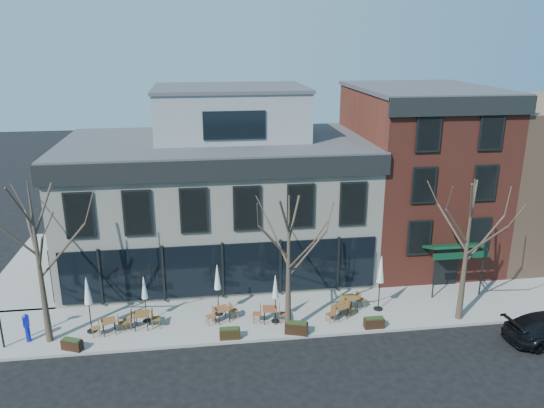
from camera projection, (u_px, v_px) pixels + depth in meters
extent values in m
plane|color=black|center=(224.00, 300.00, 29.69)|extent=(120.00, 120.00, 0.00)
cube|color=gray|center=(287.00, 314.00, 28.06)|extent=(33.50, 4.70, 0.15)
cube|color=gray|center=(42.00, 267.00, 33.85)|extent=(4.50, 12.00, 0.15)
cube|color=silver|center=(218.00, 206.00, 33.20)|extent=(18.00, 10.00, 8.00)
cube|color=#47474C|center=(216.00, 142.00, 31.98)|extent=(18.30, 10.30, 0.30)
cube|color=black|center=(220.00, 170.00, 27.30)|extent=(18.30, 0.25, 1.10)
cube|color=black|center=(59.00, 154.00, 30.93)|extent=(0.25, 10.30, 1.10)
cube|color=black|center=(223.00, 270.00, 29.06)|extent=(17.20, 0.12, 3.00)
cube|color=black|center=(68.00, 250.00, 31.70)|extent=(0.12, 7.50, 3.00)
cube|color=gray|center=(230.00, 114.00, 32.59)|extent=(9.00, 6.50, 3.00)
cube|color=maroon|center=(417.00, 175.00, 34.46)|extent=(8.00, 10.00, 11.00)
cube|color=#47474C|center=(425.00, 89.00, 32.78)|extent=(8.20, 10.20, 0.25)
cube|color=black|center=(464.00, 106.00, 28.08)|extent=(8.20, 0.25, 1.00)
cube|color=#0B331D|center=(455.00, 246.00, 29.72)|extent=(3.20, 1.66, 0.67)
cube|color=black|center=(446.00, 267.00, 30.97)|extent=(1.40, 0.10, 2.50)
cone|color=#382B21|center=(39.00, 265.00, 24.31)|extent=(0.34, 0.34, 7.92)
cylinder|color=#382B21|center=(63.00, 251.00, 24.46)|extent=(2.23, 0.50, 2.48)
cylinder|color=#382B21|center=(32.00, 237.00, 24.85)|extent=(1.03, 2.05, 2.14)
cylinder|color=#382B21|center=(13.00, 237.00, 23.44)|extent=(1.80, 0.75, 2.21)
cylinder|color=#382B21|center=(41.00, 254.00, 23.17)|extent=(1.03, 2.04, 2.28)
cone|color=#382B21|center=(288.00, 266.00, 25.29)|extent=(0.34, 0.34, 7.04)
cylinder|color=#382B21|center=(307.00, 254.00, 25.42)|extent=(2.00, 0.46, 2.21)
cylinder|color=#382B21|center=(278.00, 242.00, 25.78)|extent=(0.93, 1.84, 1.91)
cylinder|color=#382B21|center=(274.00, 242.00, 24.52)|extent=(1.61, 0.68, 1.97)
cylinder|color=#382B21|center=(300.00, 256.00, 24.28)|extent=(0.93, 1.83, 2.03)
cone|color=#382B21|center=(466.00, 251.00, 26.41)|extent=(0.34, 0.34, 7.48)
cylinder|color=#382B21|center=(485.00, 239.00, 26.55)|extent=(2.12, 0.48, 2.35)
cylinder|color=#382B21|center=(452.00, 227.00, 26.92)|extent=(0.98, 1.94, 2.03)
cylinder|color=#382B21|center=(457.00, 227.00, 25.59)|extent=(1.71, 0.71, 2.09)
cylinder|color=#382B21|center=(486.00, 241.00, 25.34)|extent=(0.98, 1.94, 2.16)
cylinder|color=#0E16B9|center=(28.00, 334.00, 25.34)|extent=(0.23, 0.23, 0.79)
cube|color=#0E16B9|center=(26.00, 321.00, 25.13)|extent=(0.26, 0.22, 0.57)
cone|color=#0E16B9|center=(25.00, 315.00, 25.03)|extent=(0.29, 0.29, 0.14)
cube|color=brown|center=(108.00, 321.00, 25.91)|extent=(0.83, 0.83, 0.04)
cylinder|color=black|center=(104.00, 331.00, 25.68)|extent=(0.04, 0.04, 0.70)
cylinder|color=black|center=(115.00, 329.00, 25.88)|extent=(0.04, 0.04, 0.70)
cylinder|color=black|center=(103.00, 325.00, 26.16)|extent=(0.04, 0.04, 0.70)
cylinder|color=black|center=(114.00, 323.00, 26.36)|extent=(0.04, 0.04, 0.70)
cube|color=brown|center=(141.00, 314.00, 26.36)|extent=(0.78, 0.78, 0.04)
cylinder|color=black|center=(135.00, 325.00, 26.16)|extent=(0.04, 0.04, 0.78)
cylinder|color=black|center=(147.00, 324.00, 26.22)|extent=(0.04, 0.04, 0.78)
cylinder|color=black|center=(137.00, 318.00, 26.74)|extent=(0.04, 0.04, 0.78)
cylinder|color=black|center=(149.00, 318.00, 26.80)|extent=(0.04, 0.04, 0.78)
cube|color=brown|center=(222.00, 309.00, 27.02)|extent=(0.88, 0.88, 0.04)
cylinder|color=black|center=(219.00, 319.00, 26.78)|extent=(0.04, 0.04, 0.71)
cylinder|color=black|center=(229.00, 316.00, 27.02)|extent=(0.04, 0.04, 0.71)
cylinder|color=black|center=(215.00, 314.00, 27.25)|extent=(0.04, 0.04, 0.71)
cylinder|color=black|center=(225.00, 311.00, 27.49)|extent=(0.04, 0.04, 0.71)
cube|color=brown|center=(270.00, 309.00, 26.93)|extent=(0.82, 0.82, 0.04)
cylinder|color=black|center=(264.00, 318.00, 26.78)|extent=(0.04, 0.04, 0.75)
cylinder|color=black|center=(276.00, 318.00, 26.77)|extent=(0.04, 0.04, 0.75)
cylinder|color=black|center=(265.00, 313.00, 27.33)|extent=(0.04, 0.04, 0.75)
cylinder|color=black|center=(276.00, 313.00, 27.32)|extent=(0.04, 0.04, 0.75)
cube|color=brown|center=(340.00, 307.00, 27.27)|extent=(0.87, 0.87, 0.04)
cylinder|color=black|center=(339.00, 316.00, 27.03)|extent=(0.04, 0.04, 0.68)
cylinder|color=black|center=(347.00, 314.00, 27.29)|extent=(0.04, 0.04, 0.68)
cylinder|color=black|center=(333.00, 312.00, 27.47)|extent=(0.04, 0.04, 0.68)
cylinder|color=black|center=(341.00, 309.00, 27.73)|extent=(0.04, 0.04, 0.68)
cube|color=brown|center=(350.00, 297.00, 28.07)|extent=(0.93, 0.93, 0.04)
cylinder|color=black|center=(348.00, 308.00, 27.82)|extent=(0.04, 0.04, 0.76)
cylinder|color=black|center=(358.00, 305.00, 28.06)|extent=(0.04, 0.04, 0.76)
cylinder|color=black|center=(342.00, 303.00, 28.32)|extent=(0.04, 0.04, 0.76)
cylinder|color=black|center=(351.00, 301.00, 28.56)|extent=(0.04, 0.04, 0.76)
cylinder|color=black|center=(92.00, 331.00, 26.27)|extent=(0.47, 0.47, 0.06)
cylinder|color=black|center=(90.00, 310.00, 25.92)|extent=(0.05, 0.05, 2.37)
cone|color=white|center=(87.00, 290.00, 25.59)|extent=(0.39, 0.39, 1.40)
cylinder|color=black|center=(147.00, 321.00, 27.23)|extent=(0.40, 0.40, 0.05)
cylinder|color=black|center=(145.00, 304.00, 26.94)|extent=(0.05, 0.05, 1.99)
cone|color=silver|center=(144.00, 288.00, 26.67)|extent=(0.33, 0.33, 1.18)
cylinder|color=black|center=(219.00, 314.00, 27.90)|extent=(0.45, 0.45, 0.06)
cylinder|color=black|center=(218.00, 295.00, 27.57)|extent=(0.05, 0.05, 2.26)
cone|color=silver|center=(217.00, 277.00, 27.26)|extent=(0.37, 0.37, 1.33)
cylinder|color=black|center=(275.00, 321.00, 27.19)|extent=(0.42, 0.42, 0.06)
cylinder|color=black|center=(275.00, 303.00, 26.88)|extent=(0.05, 0.05, 2.08)
cone|color=silver|center=(275.00, 287.00, 26.59)|extent=(0.34, 0.34, 1.23)
cylinder|color=black|center=(378.00, 309.00, 28.41)|extent=(0.49, 0.49, 0.07)
cylinder|color=black|center=(379.00, 289.00, 28.05)|extent=(0.06, 0.06, 2.47)
cone|color=silver|center=(381.00, 269.00, 27.71)|extent=(0.40, 0.40, 1.46)
cube|color=black|center=(72.00, 345.00, 24.71)|extent=(1.05, 0.74, 0.49)
cube|color=#1E3314|center=(72.00, 340.00, 24.63)|extent=(0.93, 0.63, 0.08)
cube|color=#2E210F|center=(230.00, 334.00, 25.61)|extent=(1.01, 0.43, 0.50)
cube|color=#1E3314|center=(230.00, 329.00, 25.53)|extent=(0.91, 0.35, 0.08)
cube|color=black|center=(296.00, 328.00, 26.04)|extent=(1.20, 0.75, 0.56)
cube|color=#1E3314|center=(297.00, 323.00, 25.95)|extent=(1.07, 0.64, 0.09)
cube|color=black|center=(374.00, 323.00, 26.56)|extent=(1.01, 0.40, 0.50)
cube|color=#1E3314|center=(374.00, 318.00, 26.48)|extent=(0.90, 0.32, 0.08)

